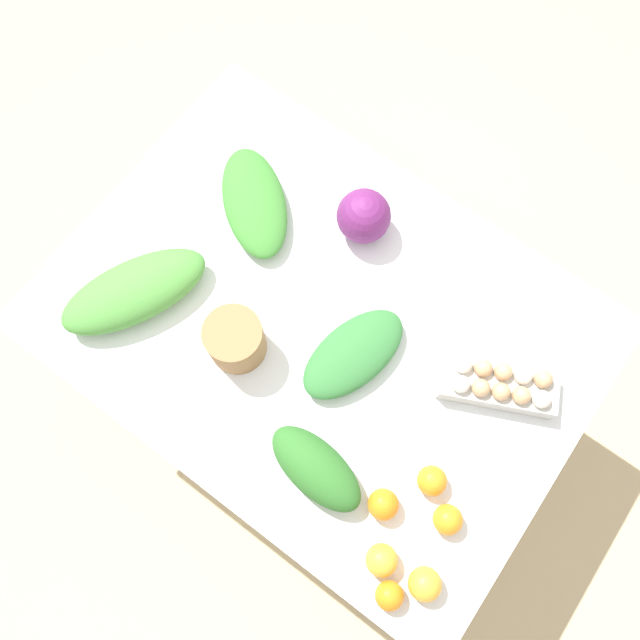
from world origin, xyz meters
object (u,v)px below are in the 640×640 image
(greens_bunch_beet_tops, at_px, (316,468))
(greens_bunch_kale, at_px, (254,202))
(egg_carton, at_px, (499,384))
(orange_2, at_px, (389,596))
(orange_0, at_px, (383,504))
(paper_bag, at_px, (235,340))
(greens_bunch_chard, at_px, (354,354))
(orange_4, at_px, (425,584))
(greens_bunch_dandelion, at_px, (134,291))
(orange_5, at_px, (432,481))
(orange_3, at_px, (448,520))
(cabbage_purple, at_px, (364,216))
(orange_1, at_px, (382,560))

(greens_bunch_beet_tops, distance_m, greens_bunch_kale, 0.72)
(egg_carton, xyz_separation_m, orange_2, (0.05, -0.55, -0.01))
(greens_bunch_kale, xyz_separation_m, orange_0, (0.72, -0.44, 0.00))
(paper_bag, xyz_separation_m, greens_bunch_chard, (0.25, 0.15, -0.03))
(egg_carton, distance_m, paper_bag, 0.65)
(paper_bag, xyz_separation_m, orange_2, (0.63, -0.26, -0.03))
(orange_4, bearing_deg, paper_bag, 164.41)
(greens_bunch_dandelion, height_order, greens_bunch_beet_tops, greens_bunch_beet_tops)
(orange_5, bearing_deg, orange_4, -61.27)
(paper_bag, relative_size, orange_0, 1.98)
(orange_2, bearing_deg, paper_bag, 157.94)
(greens_bunch_beet_tops, distance_m, orange_3, 0.32)
(cabbage_purple, distance_m, orange_0, 0.72)
(paper_bag, relative_size, orange_2, 2.22)
(cabbage_purple, xyz_separation_m, greens_bunch_chard, (0.19, -0.31, -0.04))
(greens_bunch_beet_tops, distance_m, orange_1, 0.25)
(orange_4, bearing_deg, greens_bunch_dandelion, 171.65)
(greens_bunch_dandelion, xyz_separation_m, orange_5, (0.86, 0.05, -0.01))
(greens_bunch_dandelion, relative_size, orange_2, 5.97)
(orange_3, height_order, orange_4, orange_4)
(orange_0, height_order, orange_3, orange_0)
(greens_bunch_beet_tops, relative_size, orange_3, 3.68)
(paper_bag, distance_m, greens_bunch_beet_tops, 0.36)
(cabbage_purple, distance_m, greens_bunch_kale, 0.30)
(paper_bag, height_order, greens_bunch_dandelion, paper_bag)
(greens_bunch_chard, distance_m, greens_bunch_kale, 0.49)
(greens_bunch_beet_tops, distance_m, orange_0, 0.17)
(orange_0, bearing_deg, orange_2, -51.63)
(paper_bag, bearing_deg, greens_bunch_beet_tops, -21.01)
(egg_carton, distance_m, greens_bunch_dandelion, 0.94)
(orange_1, relative_size, orange_3, 1.06)
(orange_0, xyz_separation_m, orange_4, (0.17, -0.09, 0.00))
(cabbage_purple, distance_m, orange_4, 0.90)
(greens_bunch_kale, distance_m, orange_5, 0.84)
(greens_bunch_chard, relative_size, greens_bunch_kale, 0.89)
(greens_bunch_chard, xyz_separation_m, orange_0, (0.26, -0.25, 0.00))
(greens_bunch_dandelion, xyz_separation_m, orange_3, (0.94, 0.00, -0.01))
(egg_carton, distance_m, greens_bunch_kale, 0.79)
(greens_bunch_beet_tops, bearing_deg, orange_5, 30.30)
(egg_carton, distance_m, orange_2, 0.55)
(orange_2, xyz_separation_m, orange_3, (0.02, 0.21, 0.00))
(greens_bunch_chard, bearing_deg, greens_bunch_kale, 157.77)
(orange_5, bearing_deg, orange_1, -89.30)
(greens_bunch_dandelion, distance_m, orange_4, 0.98)
(orange_3, bearing_deg, orange_0, -156.72)
(paper_bag, distance_m, orange_5, 0.57)
(cabbage_purple, height_order, greens_bunch_dandelion, cabbage_purple)
(paper_bag, bearing_deg, orange_1, -19.63)
(greens_bunch_chard, xyz_separation_m, orange_5, (0.32, -0.14, 0.00))
(egg_carton, xyz_separation_m, paper_bag, (-0.58, -0.29, 0.02))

